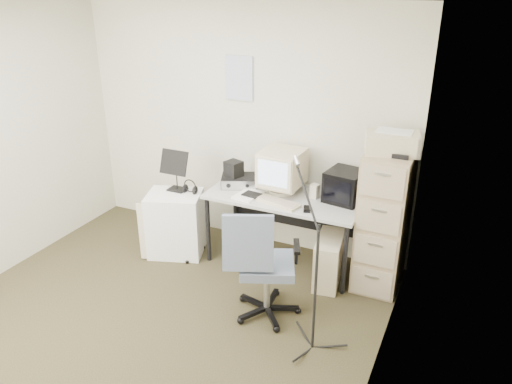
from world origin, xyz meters
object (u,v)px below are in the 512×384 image
at_px(filing_cabinet, 384,220).
at_px(side_cart, 176,223).
at_px(office_chair, 267,263).
at_px(desk, 284,229).

height_order(filing_cabinet, side_cart, filing_cabinet).
bearing_deg(side_cart, office_chair, -42.96).
bearing_deg(side_cart, filing_cabinet, -10.01).
bearing_deg(office_chair, filing_cabinet, 26.67).
relative_size(filing_cabinet, office_chair, 1.31).
bearing_deg(office_chair, side_cart, 133.35).
xyz_separation_m(office_chair, side_cart, (-1.28, 0.57, -0.16)).
height_order(desk, side_cart, desk).
distance_m(filing_cabinet, side_cart, 2.09).
height_order(desk, office_chair, office_chair).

